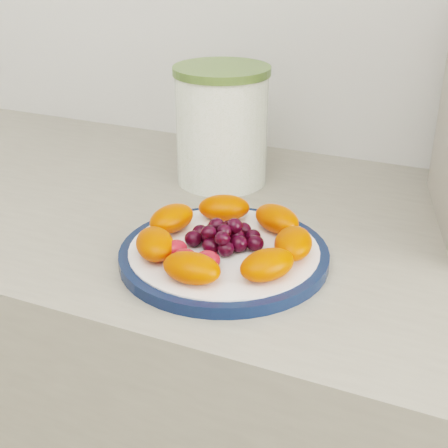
% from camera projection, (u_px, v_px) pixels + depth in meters
% --- Properties ---
extents(plate_rim, '(0.26, 0.26, 0.01)m').
position_uv_depth(plate_rim, '(224.00, 255.00, 0.77)').
color(plate_rim, '#0C1A3B').
rests_on(plate_rim, counter).
extents(plate_face, '(0.23, 0.23, 0.02)m').
position_uv_depth(plate_face, '(224.00, 254.00, 0.77)').
color(plate_face, white).
rests_on(plate_face, counter).
extents(canister, '(0.19, 0.19, 0.17)m').
position_uv_depth(canister, '(222.00, 129.00, 0.97)').
color(canister, '#537321').
rests_on(canister, counter).
extents(canister_lid, '(0.19, 0.19, 0.01)m').
position_uv_depth(canister_lid, '(222.00, 70.00, 0.93)').
color(canister_lid, '#506B2F').
rests_on(canister_lid, canister).
extents(fruit_plate, '(0.22, 0.22, 0.03)m').
position_uv_depth(fruit_plate, '(223.00, 238.00, 0.75)').
color(fruit_plate, red).
rests_on(fruit_plate, plate_face).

